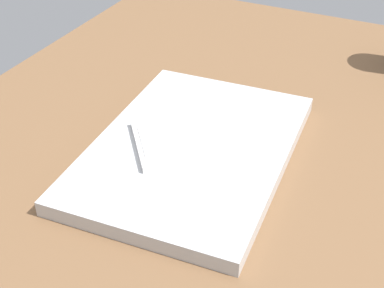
# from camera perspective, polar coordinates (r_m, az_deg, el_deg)

# --- Properties ---
(desk_surface) EXTENTS (1.20, 0.80, 0.03)m
(desk_surface) POSITION_cam_1_polar(r_m,az_deg,el_deg) (0.69, -0.38, -4.92)
(desk_surface) COLOR brown
(desk_surface) RESTS_ON ground
(laptop_closed) EXTENTS (0.36, 0.26, 0.02)m
(laptop_closed) POSITION_cam_1_polar(r_m,az_deg,el_deg) (0.71, -0.00, -0.65)
(laptop_closed) COLOR #B7BABC
(laptop_closed) RESTS_ON desk_surface
(cell_phone_on_laptop) EXTENTS (0.12, 0.11, 0.01)m
(cell_phone_on_laptop) POSITION_cam_1_polar(r_m,az_deg,el_deg) (0.70, -3.44, 0.15)
(cell_phone_on_laptop) COLOR silver
(cell_phone_on_laptop) RESTS_ON laptop_closed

